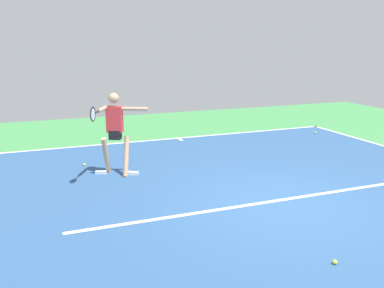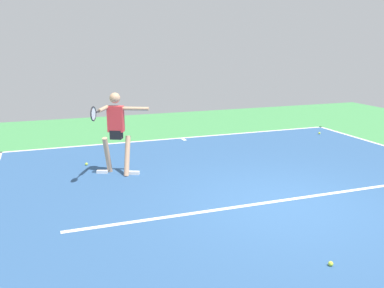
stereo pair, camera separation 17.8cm
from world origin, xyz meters
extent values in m
plane|color=#428E4C|center=(0.00, 0.00, 0.00)|extent=(20.91, 20.91, 0.00)
cube|color=#2D5484|center=(0.00, 0.00, 0.00)|extent=(10.28, 11.61, 0.00)
cube|color=white|center=(0.00, -5.75, 0.00)|extent=(10.28, 0.10, 0.01)
cube|color=white|center=(0.00, -0.15, 0.00)|extent=(7.71, 0.10, 0.01)
cube|color=white|center=(0.00, -5.55, 0.00)|extent=(0.10, 0.30, 0.01)
cylinder|color=tan|center=(2.28, -2.72, 0.42)|extent=(0.27, 0.39, 0.88)
cube|color=white|center=(2.16, -2.66, 0.04)|extent=(0.26, 0.20, 0.07)
cylinder|color=tan|center=(2.68, -2.92, 0.42)|extent=(0.27, 0.39, 0.88)
cube|color=white|center=(2.81, -2.98, 0.04)|extent=(0.26, 0.20, 0.07)
cube|color=black|center=(2.48, -2.82, 0.90)|extent=(0.31, 0.29, 0.20)
cube|color=red|center=(2.48, -2.82, 1.24)|extent=(0.38, 0.31, 0.56)
sphere|color=tan|center=(2.48, -2.82, 1.70)|extent=(0.23, 0.23, 0.23)
cylinder|color=tan|center=(2.08, -2.62, 1.47)|extent=(0.54, 0.32, 0.08)
cylinder|color=tan|center=(2.76, -2.64, 1.50)|extent=(0.32, 0.54, 0.08)
cylinder|color=black|center=(2.93, -2.29, 1.50)|extent=(0.12, 0.21, 0.03)
torus|color=black|center=(3.04, -2.07, 1.50)|extent=(0.15, 0.27, 0.29)
cylinder|color=silver|center=(3.04, -2.07, 1.50)|extent=(0.11, 0.22, 0.25)
sphere|color=#CCE033|center=(-4.32, -4.78, 0.03)|extent=(0.07, 0.07, 0.07)
sphere|color=#C6E53D|center=(0.59, 2.10, 0.03)|extent=(0.07, 0.07, 0.07)
sphere|color=#C6E53D|center=(3.07, -3.74, 0.03)|extent=(0.07, 0.07, 0.07)
camera|label=1|loc=(4.16, 6.08, 2.84)|focal=39.31mm
camera|label=2|loc=(3.99, 6.14, 2.84)|focal=39.31mm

